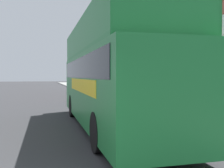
# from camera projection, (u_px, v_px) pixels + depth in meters

# --- Properties ---
(ground_plane) EXTENTS (144.00, 144.00, 0.00)m
(ground_plane) POSITION_uv_depth(u_px,v_px,m) (31.00, 98.00, 22.85)
(ground_plane) COLOR #333335
(sidewalk) EXTENTS (3.69, 108.00, 0.14)m
(sidewalk) POSITION_uv_depth(u_px,v_px,m) (120.00, 99.00, 21.83)
(sidewalk) COLOR #999993
(sidewalk) RESTS_ON ground_plane
(brick_terrace_rear) EXTENTS (6.00, 19.73, 10.72)m
(brick_terrace_rear) POSITION_uv_depth(u_px,v_px,m) (162.00, 40.00, 24.85)
(brick_terrace_rear) COLOR brown
(brick_terrace_rear) RESTS_ON ground_plane
(tour_bus) EXTENTS (2.56, 10.26, 3.94)m
(tour_bus) POSITION_uv_depth(u_px,v_px,m) (110.00, 81.00, 9.96)
(tour_bus) COLOR #1E7A38
(tour_bus) RESTS_ON ground_plane
(parked_car_ahead_of_bus) EXTENTS (2.03, 4.65, 1.32)m
(parked_car_ahead_of_bus) POSITION_uv_depth(u_px,v_px,m) (90.00, 95.00, 18.46)
(parked_car_ahead_of_bus) COLOR navy
(parked_car_ahead_of_bus) RESTS_ON ground_plane
(lamp_post_nearest) EXTENTS (0.35, 0.35, 4.81)m
(lamp_post_nearest) POSITION_uv_depth(u_px,v_px,m) (202.00, 31.00, 8.56)
(lamp_post_nearest) COLOR black
(lamp_post_nearest) RESTS_ON sidewalk
(lamp_post_second) EXTENTS (0.35, 0.35, 4.37)m
(lamp_post_second) POSITION_uv_depth(u_px,v_px,m) (121.00, 57.00, 16.73)
(lamp_post_second) COLOR black
(lamp_post_second) RESTS_ON sidewalk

